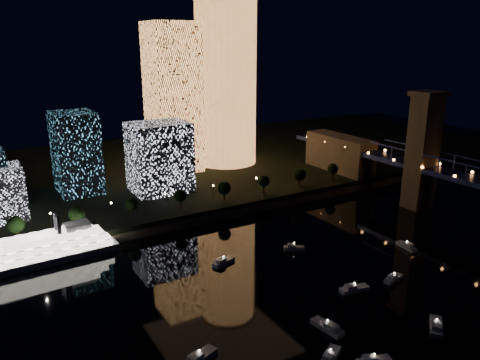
# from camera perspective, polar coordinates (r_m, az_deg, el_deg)

# --- Properties ---
(ground) EXTENTS (520.00, 520.00, 0.00)m
(ground) POSITION_cam_1_polar(r_m,az_deg,el_deg) (143.58, 19.69, -13.45)
(ground) COLOR black
(ground) RESTS_ON ground
(far_bank) EXTENTS (420.00, 160.00, 5.00)m
(far_bank) POSITION_cam_1_polar(r_m,az_deg,el_deg) (264.90, -7.60, 1.74)
(far_bank) COLOR black
(far_bank) RESTS_ON ground
(seawall) EXTENTS (420.00, 6.00, 3.00)m
(seawall) POSITION_cam_1_polar(r_m,az_deg,el_deg) (198.96, 1.44, -3.44)
(seawall) COLOR #6B5E4C
(seawall) RESTS_ON ground
(tower_cylindrical) EXTENTS (34.00, 34.00, 86.66)m
(tower_cylindrical) POSITION_cam_1_polar(r_m,az_deg,el_deg) (253.37, -1.72, 11.77)
(tower_cylindrical) COLOR #E8934A
(tower_cylindrical) RESTS_ON far_bank
(tower_rectangular) EXTENTS (23.21, 23.21, 73.87)m
(tower_rectangular) POSITION_cam_1_polar(r_m,az_deg,el_deg) (241.04, -8.17, 9.81)
(tower_rectangular) COLOR #E8934A
(tower_rectangular) RESTS_ON far_bank
(midrise_blocks) EXTENTS (90.89, 40.56, 35.34)m
(midrise_blocks) POSITION_cam_1_polar(r_m,az_deg,el_deg) (207.15, -18.95, 1.72)
(midrise_blocks) COLOR white
(midrise_blocks) RESTS_ON far_bank
(riverboat) EXTENTS (53.01, 13.32, 15.84)m
(riverboat) POSITION_cam_1_polar(r_m,az_deg,el_deg) (167.10, -23.93, -8.01)
(riverboat) COLOR silver
(riverboat) RESTS_ON ground
(motorboats) EXTENTS (125.92, 65.51, 2.78)m
(motorboats) POSITION_cam_1_polar(r_m,az_deg,el_deg) (140.45, 14.52, -13.30)
(motorboats) COLOR silver
(motorboats) RESTS_ON ground
(esplanade_trees) EXTENTS (165.84, 6.45, 8.73)m
(esplanade_trees) POSITION_cam_1_polar(r_m,az_deg,el_deg) (185.31, -9.27, -2.25)
(esplanade_trees) COLOR black
(esplanade_trees) RESTS_ON far_bank
(street_lamps) EXTENTS (132.70, 0.70, 5.65)m
(street_lamps) POSITION_cam_1_polar(r_m,az_deg,el_deg) (192.09, -9.10, -2.02)
(street_lamps) COLOR black
(street_lamps) RESTS_ON far_bank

